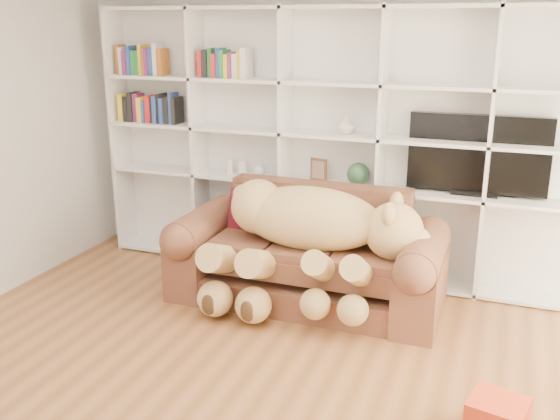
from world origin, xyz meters
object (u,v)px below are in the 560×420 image
at_px(gift_box, 497,420).
at_px(tv, 478,156).
at_px(teddy_bear, 308,233).
at_px(sofa, 308,260).

bearing_deg(gift_box, tv, 99.07).
height_order(teddy_bear, tv, tv).
distance_m(sofa, gift_box, 2.11).
xyz_separation_m(sofa, teddy_bear, (0.06, -0.19, 0.30)).
relative_size(teddy_bear, gift_box, 5.68).
distance_m(teddy_bear, gift_box, 2.01).
height_order(sofa, gift_box, sofa).
height_order(teddy_bear, gift_box, teddy_bear).
relative_size(gift_box, tv, 0.27).
bearing_deg(teddy_bear, sofa, 107.83).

